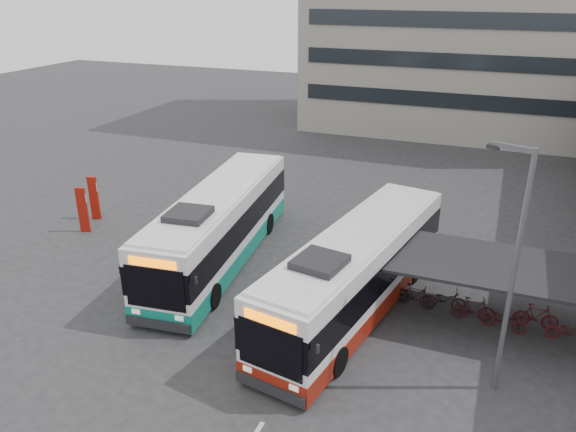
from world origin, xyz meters
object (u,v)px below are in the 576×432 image
(bus_main, at_px, (356,272))
(pedestrian, at_px, (149,305))
(bus_teal, at_px, (219,226))
(lamp_post, at_px, (512,261))

(bus_main, distance_m, pedestrian, 8.10)
(bus_teal, bearing_deg, lamp_post, -27.43)
(pedestrian, relative_size, lamp_post, 0.23)
(bus_teal, distance_m, lamp_post, 13.74)
(bus_teal, height_order, lamp_post, lamp_post)
(bus_main, height_order, pedestrian, bus_main)
(bus_main, xyz_separation_m, pedestrian, (-7.01, -4.00, -0.76))
(bus_main, xyz_separation_m, bus_teal, (-7.10, 1.96, 0.04))
(bus_main, bearing_deg, lamp_post, -18.04)
(lamp_post, bearing_deg, bus_teal, 178.89)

